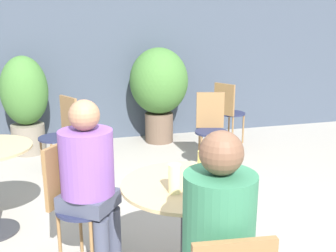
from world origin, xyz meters
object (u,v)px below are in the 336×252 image
Objects in this scene: seated_person_1 at (217,242)px; potted_plant_1 at (159,86)px; bistro_chair_0 at (72,194)px; bistro_chair_4 at (228,108)px; bistro_chair_3 at (211,123)px; beer_glass_0 at (175,179)px; cafe_table_near at (186,208)px; bistro_chair_2 at (63,129)px; seated_person_0 at (89,172)px; beer_glass_1 at (202,164)px; potted_plant_0 at (25,100)px.

potted_plant_1 is (0.72, 3.85, 0.08)m from seated_person_1.
bistro_chair_4 is (2.16, 2.31, 0.00)m from bistro_chair_0.
seated_person_1 reaches higher than bistro_chair_4.
bistro_chair_3 is 2.45m from beer_glass_0.
potted_plant_1 reaches higher than bistro_chair_3.
cafe_table_near is 0.69m from seated_person_1.
bistro_chair_2 is at bearing 74.30° from bistro_chair_4.
bistro_chair_4 is at bearing -25.17° from potted_plant_1.
seated_person_1 is at bearing -100.59° from potted_plant_1.
potted_plant_1 is (1.29, 2.71, 0.29)m from bistro_chair_0.
seated_person_1 is 0.56m from beer_glass_0.
seated_person_1 is at bearing -120.08° from seated_person_0.
seated_person_0 is 0.74m from beer_glass_1.
beer_glass_0 is at bearing -101.79° from bistro_chair_3.
cafe_table_near is 0.59× the size of potted_plant_1.
bistro_chair_3 is 2.19m from beer_glass_1.
beer_glass_0 reaches higher than bistro_chair_2.
cafe_table_near is at bearing -11.09° from bistro_chair_2.
bistro_chair_2 is 1.88m from seated_person_0.
bistro_chair_0 and bistro_chair_2 have the same top height.
bistro_chair_0 is 1.00× the size of bistro_chair_3.
bistro_chair_2 is at bearing 37.53° from bistro_chair_0.
bistro_chair_3 is at bearing 66.82° from beer_glass_1.
bistro_chair_4 is 2.66m from potted_plant_0.
beer_glass_1 reaches higher than bistro_chair_0.
beer_glass_1 is 0.12× the size of potted_plant_1.
potted_plant_0 is (-1.24, 3.07, -0.10)m from beer_glass_1.
bistro_chair_0 is 0.65× the size of potted_plant_1.
cafe_table_near is 4.76× the size of beer_glass_1.
beer_glass_0 is at bearing -133.47° from cafe_table_near.
bistro_chair_4 reaches higher than cafe_table_near.
potted_plant_0 reaches higher than beer_glass_1.
beer_glass_1 is at bearing -98.74° from seated_person_1.
cafe_table_near is 0.81m from bistro_chair_0.
seated_person_1 is (0.46, -1.06, 0.03)m from seated_person_0.
bistro_chair_0 is 0.69× the size of potted_plant_0.
beer_glass_0 is 0.13× the size of potted_plant_0.
bistro_chair_3 is 2.36m from potted_plant_0.
bistro_chair_0 is at bearing 152.58° from beer_glass_1.
seated_person_1 is 0.77m from beer_glass_1.
bistro_chair_4 is 3.05m from beer_glass_1.
beer_glass_1 is at bearing 31.96° from cafe_table_near.
bistro_chair_4 is 3.32m from beer_glass_0.
bistro_chair_3 is at bearing -104.55° from seated_person_1.
bistro_chair_0 is at bearing 90.00° from seated_person_0.
seated_person_1 is at bearing -96.50° from bistro_chair_3.
seated_person_1 reaches higher than cafe_table_near.
seated_person_1 is (0.60, -2.93, 0.21)m from bistro_chair_2.
potted_plant_0 is (-0.47, 2.67, 0.18)m from bistro_chair_0.
seated_person_0 is 1.15m from seated_person_1.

